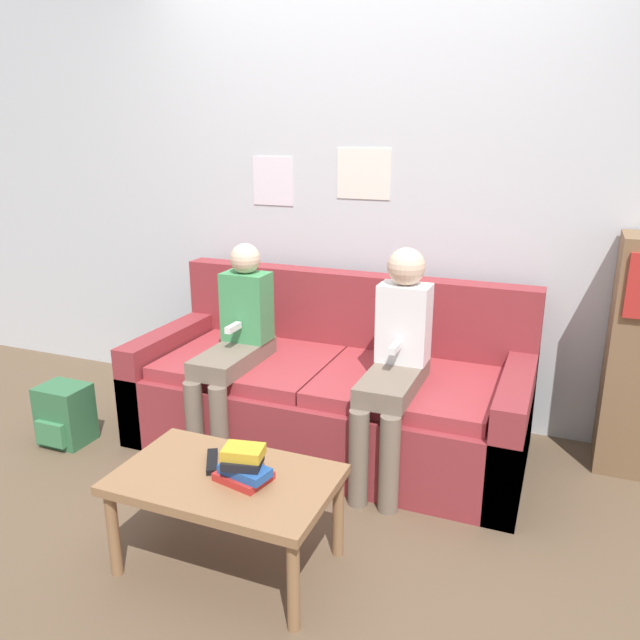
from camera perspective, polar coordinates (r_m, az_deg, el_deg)
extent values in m
plane|color=brown|center=(3.00, -3.14, -15.57)|extent=(10.00, 10.00, 0.00)
cube|color=silver|center=(3.57, 4.14, 11.85)|extent=(8.00, 0.06, 2.60)
cube|color=silver|center=(3.74, -4.33, 12.54)|extent=(0.26, 0.00, 0.28)
cube|color=white|center=(3.53, 4.00, 13.18)|extent=(0.31, 0.00, 0.27)
cube|color=maroon|center=(3.33, 0.65, -8.31)|extent=(2.02, 0.88, 0.39)
cube|color=maroon|center=(3.50, 2.90, 0.51)|extent=(2.02, 0.14, 0.48)
cube|color=maroon|center=(3.72, -13.03, -4.66)|extent=(0.14, 0.88, 0.55)
cube|color=maroon|center=(3.11, 17.24, -9.38)|extent=(0.14, 0.88, 0.55)
cube|color=#A1343A|center=(3.38, -6.38, -3.83)|extent=(0.85, 0.72, 0.07)
cube|color=#A1343A|center=(3.09, 7.93, -5.94)|extent=(0.85, 0.72, 0.07)
cube|color=#8E6642|center=(2.42, -8.57, -14.25)|extent=(0.82, 0.50, 0.04)
cylinder|color=#8E6642|center=(2.57, -18.36, -18.05)|extent=(0.04, 0.04, 0.35)
cylinder|color=#8E6642|center=(2.24, -2.45, -23.09)|extent=(0.04, 0.04, 0.35)
cylinder|color=#8E6642|center=(2.85, -12.78, -13.89)|extent=(0.04, 0.04, 0.35)
cylinder|color=#8E6642|center=(2.55, 1.67, -17.43)|extent=(0.04, 0.04, 0.35)
cylinder|color=#756656|center=(3.16, -11.38, -9.44)|extent=(0.09, 0.09, 0.46)
cylinder|color=#756656|center=(3.09, -9.17, -9.94)|extent=(0.09, 0.09, 0.46)
cube|color=#756656|center=(3.23, -7.93, -3.36)|extent=(0.23, 0.54, 0.09)
cube|color=#429356|center=(3.30, -6.71, 1.23)|extent=(0.24, 0.16, 0.36)
sphere|color=beige|center=(3.24, -6.87, 5.60)|extent=(0.16, 0.16, 0.16)
cube|color=white|center=(3.19, -7.95, -0.71)|extent=(0.03, 0.12, 0.03)
cylinder|color=#756656|center=(2.82, 3.55, -12.49)|extent=(0.09, 0.09, 0.46)
cylinder|color=#756656|center=(2.79, 6.35, -12.97)|extent=(0.09, 0.09, 0.46)
cube|color=#756656|center=(2.93, 6.70, -5.53)|extent=(0.23, 0.54, 0.09)
cube|color=white|center=(2.99, 7.68, -0.28)|extent=(0.24, 0.16, 0.38)
sphere|color=beige|center=(2.92, 7.89, 4.85)|extent=(0.18, 0.18, 0.18)
cube|color=white|center=(2.88, 6.86, -2.54)|extent=(0.03, 0.12, 0.03)
cube|color=black|center=(2.49, -9.83, -12.64)|extent=(0.12, 0.17, 0.02)
cube|color=red|center=(2.37, -7.00, -13.98)|extent=(0.21, 0.18, 0.03)
cube|color=#23519E|center=(2.34, -6.88, -13.53)|extent=(0.20, 0.14, 0.03)
cube|color=black|center=(2.33, -7.08, -12.74)|extent=(0.16, 0.14, 0.03)
cube|color=gold|center=(2.32, -7.01, -11.90)|extent=(0.16, 0.13, 0.04)
cube|color=#336B42|center=(3.64, -22.26, -7.96)|extent=(0.25, 0.20, 0.32)
cube|color=#3D804F|center=(3.59, -23.43, -9.56)|extent=(0.18, 0.03, 0.13)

